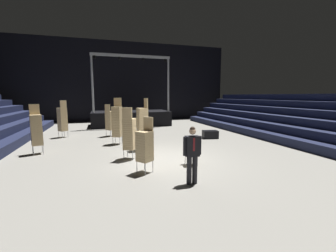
{
  "coord_description": "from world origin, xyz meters",
  "views": [
    {
      "loc": [
        -2.57,
        -8.56,
        2.59
      ],
      "look_at": [
        -0.02,
        -0.24,
        1.4
      ],
      "focal_mm": 23.81,
      "sensor_mm": 36.0,
      "label": 1
    }
  ],
  "objects": [
    {
      "name": "arena_end_wall",
      "position": [
        0.0,
        15.0,
        4.0
      ],
      "size": [
        22.0,
        0.3,
        8.0
      ],
      "primitive_type": "cube",
      "color": "black",
      "rests_on": "ground_plane"
    },
    {
      "name": "stage_riser",
      "position": [
        0.0,
        11.01,
        0.69
      ],
      "size": [
        6.58,
        3.26,
        5.8
      ],
      "color": "black",
      "rests_on": "ground_plane"
    },
    {
      "name": "loose_chair_near_man",
      "position": [
        0.65,
        -1.01,
        0.53
      ],
      "size": [
        0.51,
        0.51,
        0.95
      ],
      "rotation": [
        0.0,
        0.0,
        2.98
      ],
      "color": "#B2B5BA",
      "rests_on": "ground_plane"
    },
    {
      "name": "chair_stack_front_right",
      "position": [
        -1.72,
        3.5,
        1.24
      ],
      "size": [
        0.58,
        0.58,
        2.48
      ],
      "rotation": [
        0.0,
        0.0,
        2.73
      ],
      "color": "#B2B5BA",
      "rests_on": "ground_plane"
    },
    {
      "name": "bleacher_bank_right",
      "position": [
        8.75,
        1.0,
        1.35
      ],
      "size": [
        4.5,
        24.0,
        2.7
      ],
      "rotation": [
        0.0,
        0.0,
        -1.57
      ],
      "color": "#191E38",
      "rests_on": "ground_plane"
    },
    {
      "name": "chair_stack_front_left",
      "position": [
        -0.66,
        1.82,
        1.24
      ],
      "size": [
        0.51,
        0.51,
        2.48
      ],
      "rotation": [
        0.0,
        0.0,
        1.74
      ],
      "color": "#B2B5BA",
      "rests_on": "ground_plane"
    },
    {
      "name": "chair_stack_mid_centre",
      "position": [
        -1.97,
        6.04,
        1.03
      ],
      "size": [
        0.62,
        0.62,
        2.05
      ],
      "rotation": [
        0.0,
        0.0,
        5.48
      ],
      "color": "#B2B5BA",
      "rests_on": "ground_plane"
    },
    {
      "name": "chair_stack_rear_left",
      "position": [
        -5.29,
        2.44,
        1.11
      ],
      "size": [
        0.56,
        0.56,
        2.22
      ],
      "rotation": [
        0.0,
        0.0,
        3.47
      ],
      "color": "#B2B5BA",
      "rests_on": "ground_plane"
    },
    {
      "name": "ground_plane",
      "position": [
        0.0,
        0.0,
        -0.05
      ],
      "size": [
        22.0,
        30.0,
        0.1
      ],
      "primitive_type": "cube",
      "color": "gray"
    },
    {
      "name": "man_with_tie",
      "position": [
        -0.05,
        -2.75,
        0.97
      ],
      "size": [
        0.57,
        0.24,
        1.71
      ],
      "rotation": [
        0.0,
        0.0,
        3.15
      ],
      "color": "black",
      "rests_on": "ground_plane"
    },
    {
      "name": "chair_stack_rear_right",
      "position": [
        -1.46,
        0.45,
        1.07
      ],
      "size": [
        0.6,
        0.6,
        2.14
      ],
      "rotation": [
        0.0,
        0.0,
        5.77
      ],
      "color": "#B2B5BA",
      "rests_on": "ground_plane"
    },
    {
      "name": "chair_stack_mid_right",
      "position": [
        -4.81,
        6.48,
        1.15
      ],
      "size": [
        0.62,
        0.62,
        2.31
      ],
      "rotation": [
        0.0,
        0.0,
        0.69
      ],
      "color": "#B2B5BA",
      "rests_on": "ground_plane"
    },
    {
      "name": "chair_stack_mid_left",
      "position": [
        -1.18,
        -1.37,
        0.94
      ],
      "size": [
        0.61,
        0.61,
        1.88
      ],
      "rotation": [
        0.0,
        0.0,
        2.2
      ],
      "color": "#B2B5BA",
      "rests_on": "ground_plane"
    },
    {
      "name": "equipment_road_case",
      "position": [
        3.83,
        3.5,
        0.24
      ],
      "size": [
        0.99,
        0.75,
        0.47
      ],
      "primitive_type": "cube",
      "rotation": [
        0.0,
        0.0,
        -0.18
      ],
      "color": "black",
      "rests_on": "ground_plane"
    }
  ]
}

